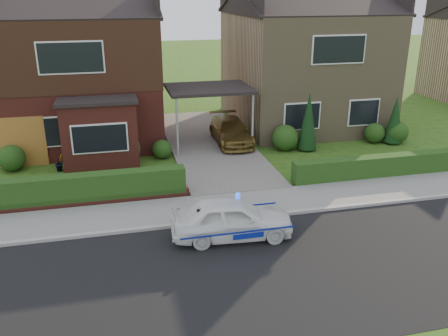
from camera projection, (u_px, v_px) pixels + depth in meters
name	position (u px, v px, depth m)	size (l,w,h in m)	color
ground	(294.00, 269.00, 12.57)	(120.00, 120.00, 0.00)	#254B14
road	(294.00, 269.00, 12.57)	(60.00, 6.00, 0.02)	black
kerb	(260.00, 216.00, 15.33)	(60.00, 0.16, 0.12)	#9E9993
sidewalk	(250.00, 203.00, 16.29)	(60.00, 2.00, 0.10)	slate
driveway	(209.00, 144.00, 22.56)	(3.80, 12.00, 0.12)	#666059
house_left	(78.00, 59.00, 22.61)	(7.50, 9.53, 7.25)	maroon
house_right	(303.00, 55.00, 25.27)	(7.50, 8.06, 7.25)	#8E7957
carport_link	(209.00, 90.00, 21.60)	(3.80, 3.00, 2.77)	black
garage_door	(18.00, 142.00, 19.47)	(2.20, 0.10, 2.10)	#945B20
dwarf_wall	(76.00, 202.00, 16.07)	(7.70, 0.25, 0.36)	maroon
hedge_left	(77.00, 205.00, 16.27)	(7.50, 0.55, 0.90)	#173D13
hedge_right	(382.00, 177.00, 18.70)	(7.50, 0.55, 0.80)	#173D13
shrub_left_far	(12.00, 158.00, 19.17)	(1.08, 1.08, 1.08)	#173D13
shrub_left_mid	(125.00, 149.00, 19.93)	(1.32, 1.32, 1.32)	#173D13
shrub_left_near	(162.00, 149.00, 20.64)	(0.84, 0.84, 0.84)	#173D13
shrub_right_near	(285.00, 138.00, 21.61)	(1.20, 1.20, 1.20)	#173D13
shrub_right_mid	(374.00, 133.00, 22.74)	(0.96, 0.96, 0.96)	#173D13
shrub_right_far	(397.00, 132.00, 22.67)	(1.08, 1.08, 1.08)	#173D13
conifer_a	(308.00, 123.00, 21.40)	(0.90, 0.90, 2.60)	black
conifer_b	(395.00, 121.00, 22.42)	(0.90, 0.90, 2.20)	black
police_car	(232.00, 219.00, 13.96)	(3.30, 3.69, 1.39)	white
driveway_car	(231.00, 131.00, 22.35)	(1.58, 3.88, 1.12)	brown
potted_plant_a	(65.00, 189.00, 16.54)	(0.43, 0.29, 0.82)	gray
potted_plant_b	(59.00, 163.00, 19.20)	(0.31, 0.38, 0.69)	gray
potted_plant_c	(71.00, 191.00, 16.61)	(0.37, 0.37, 0.66)	gray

